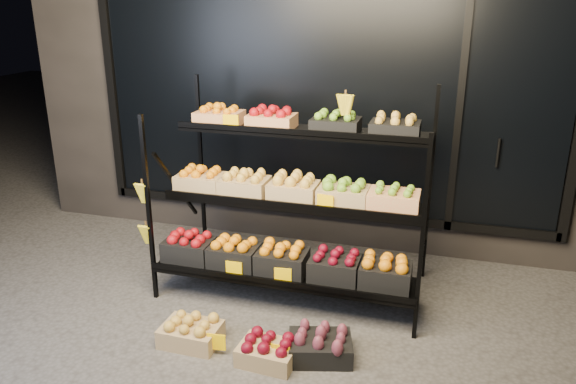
% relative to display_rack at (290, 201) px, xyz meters
% --- Properties ---
extents(ground, '(24.00, 24.00, 0.00)m').
position_rel_display_rack_xyz_m(ground, '(0.02, -0.60, -0.79)').
color(ground, '#514F4C').
rests_on(ground, ground).
extents(building, '(6.00, 2.08, 3.50)m').
position_rel_display_rack_xyz_m(building, '(0.02, 1.99, 0.96)').
color(building, '#2D2826').
rests_on(building, ground).
extents(display_rack, '(2.18, 1.02, 1.72)m').
position_rel_display_rack_xyz_m(display_rack, '(0.00, 0.00, 0.00)').
color(display_rack, black).
rests_on(display_rack, ground).
extents(tag_floor_a, '(0.13, 0.01, 0.12)m').
position_rel_display_rack_xyz_m(tag_floor_a, '(-0.23, -1.00, -0.73)').
color(tag_floor_a, '#F4BC00').
rests_on(tag_floor_a, ground).
extents(tag_floor_b, '(0.13, 0.01, 0.12)m').
position_rel_display_rack_xyz_m(tag_floor_b, '(0.22, -1.00, -0.73)').
color(tag_floor_b, '#F4BC00').
rests_on(tag_floor_b, ground).
extents(floor_crate_left, '(0.41, 0.30, 0.20)m').
position_rel_display_rack_xyz_m(floor_crate_left, '(-0.46, -0.92, -0.69)').
color(floor_crate_left, tan).
rests_on(floor_crate_left, ground).
extents(floor_crate_midright, '(0.39, 0.30, 0.19)m').
position_rel_display_rack_xyz_m(floor_crate_midright, '(0.13, -0.98, -0.70)').
color(floor_crate_midright, tan).
rests_on(floor_crate_midright, ground).
extents(floor_crate_right, '(0.49, 0.41, 0.21)m').
position_rel_display_rack_xyz_m(floor_crate_right, '(0.45, -0.83, -0.69)').
color(floor_crate_right, black).
rests_on(floor_crate_right, ground).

